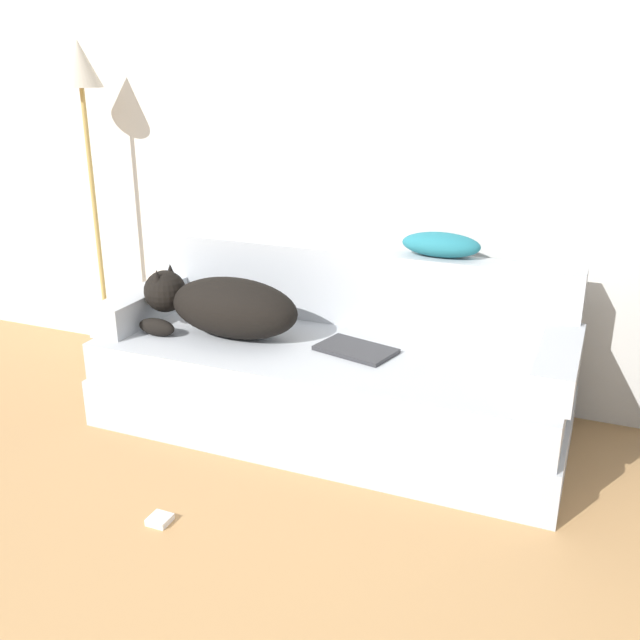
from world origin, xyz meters
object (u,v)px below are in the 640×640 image
throw_pillow (441,245)px  power_adapter (160,520)px  floor_lamp (85,117)px  laptop (356,350)px  couch (328,388)px  dog (222,305)px

throw_pillow → power_adapter: (-0.67, -1.23, -0.78)m
throw_pillow → floor_lamp: bearing=-178.5°
laptop → couch: bearing=-171.9°
floor_lamp → power_adapter: 2.07m
laptop → floor_lamp: (-1.55, 0.32, 0.88)m
couch → floor_lamp: (-1.42, 0.30, 1.08)m
dog → throw_pillow: 0.99m
couch → dog: (-0.48, -0.05, 0.34)m
couch → throw_pillow: throw_pillow is taller
laptop → throw_pillow: bearing=69.4°
couch → power_adapter: 0.94m
laptop → floor_lamp: 1.81m
floor_lamp → power_adapter: floor_lamp is taller
throw_pillow → laptop: bearing=-124.7°
dog → floor_lamp: bearing=159.3°
power_adapter → dog: bearing=103.3°
dog → power_adapter: dog is taller
couch → power_adapter: size_ratio=26.93×
couch → laptop: bearing=-6.0°
couch → dog: dog is taller
laptop → throw_pillow: size_ratio=1.04×
couch → laptop: size_ratio=5.65×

